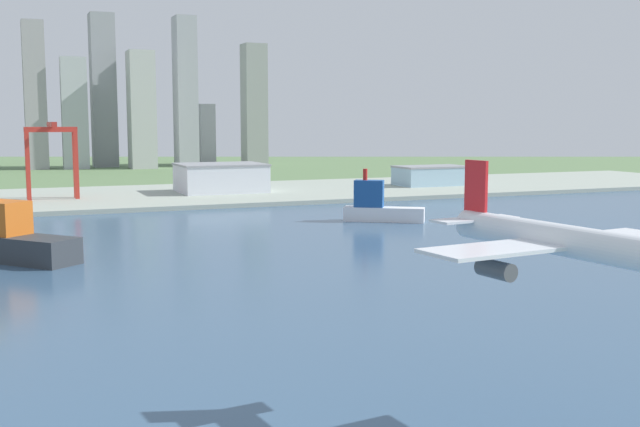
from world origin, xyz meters
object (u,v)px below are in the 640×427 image
object	(u,v)px
ferry_boat	(379,207)
container_barge	(8,239)
warehouse_main	(221,178)
warehouse_annex	(431,175)
airplane_landing	(567,242)
port_crane_red	(51,143)

from	to	relation	value
ferry_boat	container_barge	bearing A→B (deg)	-164.66
container_barge	warehouse_main	xyz separation A→B (m)	(121.82, 189.06, 3.95)
container_barge	warehouse_annex	distance (m)	322.74
airplane_landing	port_crane_red	world-z (taller)	port_crane_red
container_barge	port_crane_red	distance (m)	182.60
airplane_landing	warehouse_annex	distance (m)	417.55
port_crane_red	warehouse_main	size ratio (longest dim) A/B	0.92
ferry_boat	warehouse_annex	size ratio (longest dim) A/B	0.73
container_barge	port_crane_red	bearing A→B (deg)	82.27
ferry_boat	port_crane_red	xyz separation A→B (m)	(-131.07, 136.44, 26.57)
airplane_landing	container_barge	world-z (taller)	airplane_landing
port_crane_red	airplane_landing	bearing A→B (deg)	-83.12
warehouse_main	warehouse_annex	xyz separation A→B (m)	(144.16, -6.29, -2.09)
airplane_landing	ferry_boat	bearing A→B (deg)	68.99
port_crane_red	warehouse_main	bearing A→B (deg)	5.85
ferry_boat	port_crane_red	bearing A→B (deg)	133.85
ferry_boat	warehouse_annex	bearing A→B (deg)	51.72
ferry_boat	warehouse_annex	world-z (taller)	ferry_boat
airplane_landing	port_crane_red	distance (m)	366.16
ferry_boat	warehouse_main	distance (m)	150.29
warehouse_main	port_crane_red	bearing A→B (deg)	-174.15
port_crane_red	warehouse_annex	size ratio (longest dim) A/B	0.99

